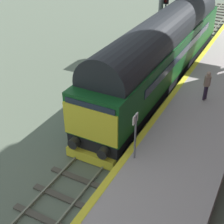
% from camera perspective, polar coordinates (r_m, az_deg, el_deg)
% --- Properties ---
extents(ground_plane, '(140.00, 140.00, 0.00)m').
position_cam_1_polar(ground_plane, '(17.04, 1.39, -2.97)').
color(ground_plane, '#5A6554').
rests_on(ground_plane, ground).
extents(track_main, '(2.50, 60.00, 0.15)m').
position_cam_1_polar(track_main, '(17.01, 1.40, -2.82)').
color(track_main, slate).
rests_on(track_main, ground).
extents(station_platform, '(4.00, 44.00, 1.01)m').
position_cam_1_polar(station_platform, '(15.80, 13.23, -4.87)').
color(station_platform, '#ADA3A0').
rests_on(station_platform, ground).
extents(diesel_locomotive, '(2.74, 18.06, 4.68)m').
position_cam_1_polar(diesel_locomotive, '(20.77, 8.89, 11.09)').
color(diesel_locomotive, black).
rests_on(diesel_locomotive, ground).
extents(signal_post_near, '(0.44, 0.22, 4.28)m').
position_cam_1_polar(signal_post_near, '(27.10, 9.29, 16.44)').
color(signal_post_near, gray).
rests_on(signal_post_near, ground).
extents(platform_number_sign, '(0.10, 0.44, 2.10)m').
position_cam_1_polar(platform_number_sign, '(12.80, 4.12, -3.25)').
color(platform_number_sign, slate).
rests_on(platform_number_sign, station_platform).
extents(waiting_passenger, '(0.42, 0.49, 1.64)m').
position_cam_1_polar(waiting_passenger, '(17.92, 16.40, 4.92)').
color(waiting_passenger, '#33263E').
rests_on(waiting_passenger, station_platform).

